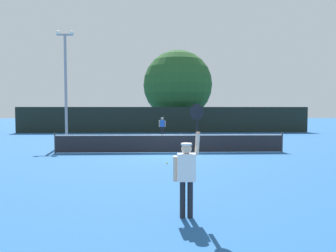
# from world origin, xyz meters

# --- Properties ---
(ground_plane) EXTENTS (120.00, 120.00, 0.00)m
(ground_plane) POSITION_xyz_m (0.00, 0.00, 0.00)
(ground_plane) COLOR #235693
(tennis_net) EXTENTS (12.05, 0.08, 1.07)m
(tennis_net) POSITION_xyz_m (0.00, 0.00, 0.51)
(tennis_net) COLOR #232328
(tennis_net) RESTS_ON ground
(perimeter_fence) EXTENTS (28.03, 0.12, 2.46)m
(perimeter_fence) POSITION_xyz_m (0.00, 14.08, 1.23)
(perimeter_fence) COLOR black
(perimeter_fence) RESTS_ON ground
(player_serving) EXTENTS (0.68, 0.39, 2.44)m
(player_serving) POSITION_xyz_m (-0.07, -10.15, 1.06)
(player_serving) COLOR white
(player_serving) RESTS_ON ground
(player_receiving) EXTENTS (0.57, 0.23, 1.57)m
(player_receiving) POSITION_xyz_m (-0.22, 10.29, 0.95)
(player_receiving) COLOR blue
(player_receiving) RESTS_ON ground
(tennis_ball) EXTENTS (0.07, 0.07, 0.07)m
(tennis_ball) POSITION_xyz_m (-0.26, -3.42, 0.03)
(tennis_ball) COLOR #CCE033
(tennis_ball) RESTS_ON ground
(light_pole) EXTENTS (1.18, 0.28, 7.51)m
(light_pole) POSITION_xyz_m (-6.80, 5.16, 4.31)
(light_pole) COLOR gray
(light_pole) RESTS_ON ground
(large_tree) EXTENTS (7.51, 7.51, 8.65)m
(large_tree) POSITION_xyz_m (1.64, 18.60, 4.89)
(large_tree) COLOR brown
(large_tree) RESTS_ON ground
(parked_car_near) EXTENTS (1.95, 4.22, 1.69)m
(parked_car_near) POSITION_xyz_m (-7.82, 22.60, 0.78)
(parked_car_near) COLOR red
(parked_car_near) RESTS_ON ground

